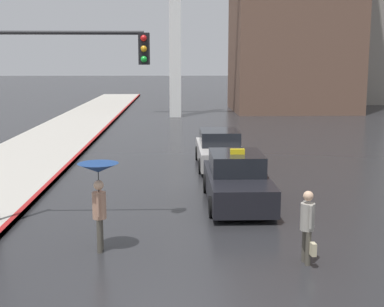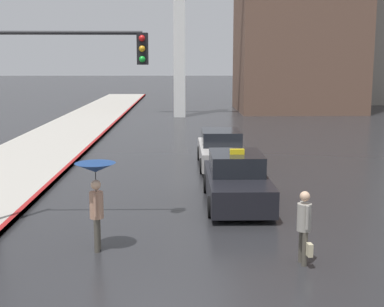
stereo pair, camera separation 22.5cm
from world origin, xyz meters
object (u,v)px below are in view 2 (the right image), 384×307
pedestrian_with_umbrella (96,184)px  pedestrian_man (304,223)px  sedan_red (221,150)px  traffic_light (55,84)px  taxi (236,181)px

pedestrian_with_umbrella → pedestrian_man: size_ratio=1.28×
sedan_red → traffic_light: traffic_light is taller
sedan_red → traffic_light: 9.96m
taxi → sedan_red: 5.95m
taxi → pedestrian_with_umbrella: pedestrian_with_umbrella is taller
taxi → traffic_light: traffic_light is taller
traffic_light → pedestrian_man: bearing=-26.7°
pedestrian_with_umbrella → pedestrian_man: 4.73m
traffic_light → sedan_red: bearing=58.6°
sedan_red → pedestrian_man: (0.96, -11.04, 0.25)m
pedestrian_man → pedestrian_with_umbrella: bearing=-107.7°
sedan_red → pedestrian_with_umbrella: bearing=70.3°
taxi → pedestrian_man: size_ratio=2.88×
taxi → traffic_light: (-4.95, -2.13, 3.07)m
sedan_red → pedestrian_man: pedestrian_man is taller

